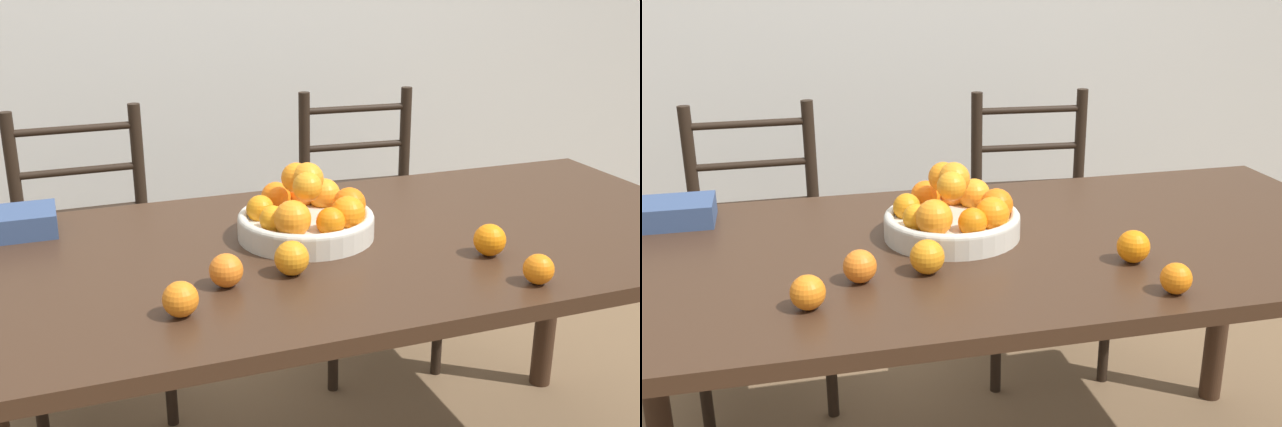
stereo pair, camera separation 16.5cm
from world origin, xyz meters
TOP-DOWN VIEW (x-y plane):
  - dining_table at (0.00, 0.00)m, footprint 1.88×0.88m
  - fruit_bowl at (-0.09, 0.06)m, footprint 0.32×0.32m
  - orange_loose_0 at (-0.45, -0.25)m, footprint 0.07×0.07m
  - orange_loose_1 at (-0.34, -0.15)m, footprint 0.07×0.07m
  - orange_loose_2 at (-0.20, -0.14)m, footprint 0.07×0.07m
  - orange_loose_3 at (0.24, -0.19)m, footprint 0.07×0.07m
  - orange_loose_4 at (0.25, -0.36)m, footprint 0.06×0.06m
  - chair_left at (-0.57, 0.77)m, footprint 0.43×0.41m
  - chair_right at (0.38, 0.77)m, footprint 0.45×0.43m
  - book_stack at (-0.76, 0.31)m, footprint 0.23×0.14m

SIDE VIEW (x-z plane):
  - chair_left at x=-0.57m, z-range 0.00..0.95m
  - chair_right at x=0.38m, z-range 0.00..0.95m
  - dining_table at x=0.00m, z-range 0.29..1.07m
  - book_stack at x=-0.76m, z-range 0.78..0.83m
  - orange_loose_4 at x=0.25m, z-range 0.78..0.84m
  - orange_loose_0 at x=-0.45m, z-range 0.78..0.84m
  - orange_loose_1 at x=-0.34m, z-range 0.78..0.84m
  - orange_loose_3 at x=0.24m, z-range 0.78..0.85m
  - orange_loose_2 at x=-0.20m, z-range 0.78..0.85m
  - fruit_bowl at x=-0.09m, z-range 0.74..0.92m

